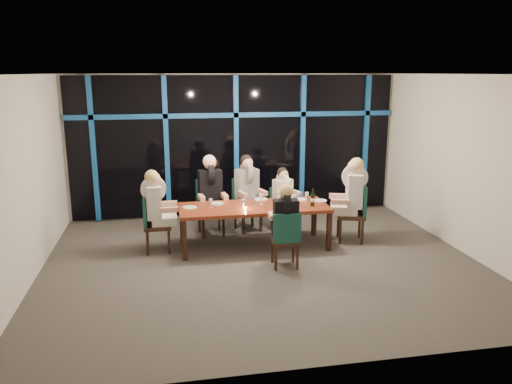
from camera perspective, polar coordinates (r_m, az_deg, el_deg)
room at (r=7.70m, az=0.82°, el=6.03°), size 7.04×7.00×3.02m
window_wall at (r=10.63m, az=-2.26°, el=5.53°), size 6.86×0.43×2.94m
dining_table at (r=8.74m, az=-0.24°, el=-2.04°), size 2.60×1.00×0.75m
chair_far_left at (r=9.56m, az=-5.28°, el=-1.35°), size 0.53×0.53×1.04m
chair_far_mid at (r=9.77m, az=-1.17°, el=-1.05°), size 0.58×0.58×1.02m
chair_far_right at (r=9.76m, az=2.91°, el=-1.64°), size 0.51×0.51×0.86m
chair_end_left at (r=8.74m, az=-11.78°, el=-3.27°), size 0.46×0.46×0.98m
chair_end_right at (r=9.24m, az=11.37°, el=-2.03°), size 0.60×0.60×1.06m
chair_near_mid at (r=7.85m, az=3.44°, el=-5.16°), size 0.46×0.46×0.93m
diner_far_left at (r=9.38m, az=-5.23°, el=0.95°), size 0.55×0.67×1.02m
diner_far_mid at (r=9.60m, az=-0.96°, el=1.15°), size 0.59×0.69×0.99m
diner_far_right at (r=9.62m, az=3.17°, el=0.23°), size 0.52×0.58×0.83m
diner_end_left at (r=8.63m, az=-11.35°, el=-0.77°), size 0.61×0.49×0.95m
diner_end_right at (r=9.13m, az=10.93°, el=0.51°), size 0.71×0.61×1.03m
diner_near_mid at (r=7.81m, az=3.37°, el=-2.42°), size 0.48×0.59×0.90m
plate_far_left at (r=8.89m, az=-4.48°, el=-1.31°), size 0.24×0.24×0.01m
plate_far_mid at (r=9.16m, az=0.58°, el=-0.82°), size 0.24×0.24×0.01m
plate_far_right at (r=9.18m, az=5.09°, el=-0.85°), size 0.24×0.24×0.01m
plate_end_left at (r=8.69m, az=-7.58°, el=-1.74°), size 0.24×0.24×0.01m
plate_end_right at (r=9.14m, az=7.35°, el=-0.97°), size 0.24×0.24×0.01m
plate_near_mid at (r=8.38m, az=2.67°, el=-2.21°), size 0.24×0.24×0.01m
wine_bottle at (r=8.74m, az=6.49°, el=-0.84°), size 0.07×0.07×0.32m
water_pitcher at (r=8.68m, az=4.34°, el=-1.01°), size 0.13×0.12×0.21m
tea_light at (r=8.55m, az=-1.26°, el=-1.83°), size 0.05×0.05×0.03m
wine_glass_a at (r=8.52m, az=-1.46°, el=-1.14°), size 0.06×0.06×0.17m
wine_glass_b at (r=8.79m, az=0.62°, el=-0.58°), size 0.07×0.07×0.19m
wine_glass_c at (r=8.71m, az=2.67°, el=-0.70°), size 0.07×0.07×0.19m
wine_glass_d at (r=8.62m, az=-5.20°, el=-1.06°), size 0.06×0.06×0.16m
wine_glass_e at (r=9.00m, az=5.83°, el=-0.34°), size 0.07×0.07×0.18m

